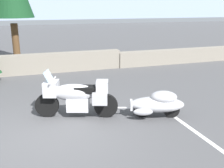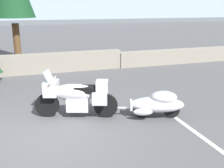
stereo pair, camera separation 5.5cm
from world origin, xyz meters
name	(u,v)px [view 2 (the right image)]	position (x,y,z in m)	size (l,w,h in m)	color
ground_plane	(53,134)	(0.00, 0.00, 0.00)	(80.00, 80.00, 0.00)	#4C4C4F
stone_guard_wall	(24,66)	(-0.59, 6.38, 0.41)	(24.00, 0.60, 0.90)	gray
touring_motorcycle	(76,96)	(0.77, 0.89, 0.62)	(2.22, 1.20, 1.33)	black
car_shaped_trailer	(157,103)	(2.89, 0.14, 0.41)	(2.19, 1.17, 0.76)	black
parking_stripe_marker	(208,142)	(3.37, -1.50, 0.00)	(0.12, 3.60, 0.01)	silver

